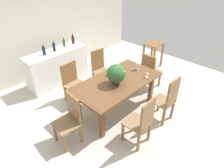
% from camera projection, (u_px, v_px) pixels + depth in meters
% --- Properties ---
extents(ground_plane, '(7.04, 7.04, 0.00)m').
position_uv_depth(ground_plane, '(112.00, 106.00, 4.72)').
color(ground_plane, beige).
extents(back_wall, '(6.40, 0.10, 2.60)m').
position_uv_depth(back_wall, '(45.00, 29.00, 5.53)').
color(back_wall, beige).
rests_on(back_wall, ground).
extents(dining_table, '(1.96, 1.05, 0.76)m').
position_uv_depth(dining_table, '(117.00, 85.00, 4.29)').
color(dining_table, brown).
rests_on(dining_table, ground).
extents(chair_head_end, '(0.45, 0.47, 1.00)m').
position_uv_depth(chair_head_end, '(70.00, 118.00, 3.57)').
color(chair_head_end, brown).
rests_on(chair_head_end, ground).
extents(chair_far_left, '(0.49, 0.49, 0.97)m').
position_uv_depth(chair_far_left, '(73.00, 81.00, 4.66)').
color(chair_far_left, brown).
rests_on(chair_far_left, ground).
extents(chair_foot_end, '(0.43, 0.43, 0.97)m').
position_uv_depth(chair_foot_end, '(150.00, 70.00, 5.12)').
color(chair_foot_end, brown).
rests_on(chair_foot_end, ground).
extents(chair_far_right, '(0.46, 0.49, 1.01)m').
position_uv_depth(chair_far_right, '(100.00, 67.00, 5.20)').
color(chair_far_right, brown).
rests_on(chair_far_right, ground).
extents(chair_near_right, '(0.43, 0.44, 1.06)m').
position_uv_depth(chair_near_right, '(168.00, 99.00, 4.02)').
color(chair_near_right, brown).
rests_on(chair_near_right, ground).
extents(chair_near_left, '(0.43, 0.45, 1.03)m').
position_uv_depth(chair_near_left, '(142.00, 121.00, 3.49)').
color(chair_near_left, brown).
rests_on(chair_near_left, ground).
extents(flower_centerpiece, '(0.39, 0.39, 0.44)m').
position_uv_depth(flower_centerpiece, '(116.00, 74.00, 4.02)').
color(flower_centerpiece, '#333338').
rests_on(flower_centerpiece, dining_table).
extents(crystal_vase_left, '(0.08, 0.08, 0.19)m').
position_uv_depth(crystal_vase_left, '(138.00, 66.00, 4.59)').
color(crystal_vase_left, silver).
rests_on(crystal_vase_left, dining_table).
extents(crystal_vase_center_near, '(0.09, 0.09, 0.20)m').
position_uv_depth(crystal_vase_center_near, '(112.00, 70.00, 4.41)').
color(crystal_vase_center_near, silver).
rests_on(crystal_vase_center_near, dining_table).
extents(wine_glass, '(0.07, 0.07, 0.15)m').
position_uv_depth(wine_glass, '(147.00, 73.00, 4.31)').
color(wine_glass, silver).
rests_on(wine_glass, dining_table).
extents(kitchen_counter, '(1.68, 0.53, 0.94)m').
position_uv_depth(kitchen_counter, '(58.00, 67.00, 5.39)').
color(kitchen_counter, white).
rests_on(kitchen_counter, ground).
extents(wine_bottle_amber, '(0.08, 0.08, 0.26)m').
position_uv_depth(wine_bottle_amber, '(44.00, 51.00, 4.89)').
color(wine_bottle_amber, '#0F1E38').
rests_on(wine_bottle_amber, kitchen_counter).
extents(wine_bottle_green, '(0.08, 0.08, 0.28)m').
position_uv_depth(wine_bottle_green, '(73.00, 40.00, 5.54)').
color(wine_bottle_green, black).
rests_on(wine_bottle_green, kitchen_counter).
extents(wine_bottle_dark, '(0.07, 0.07, 0.26)m').
position_uv_depth(wine_bottle_dark, '(54.00, 47.00, 5.09)').
color(wine_bottle_dark, '#0F1E38').
rests_on(wine_bottle_dark, kitchen_counter).
extents(wine_bottle_tall, '(0.06, 0.06, 0.24)m').
position_uv_depth(wine_bottle_tall, '(64.00, 43.00, 5.37)').
color(wine_bottle_tall, '#194C1E').
rests_on(wine_bottle_tall, kitchen_counter).
extents(side_table, '(0.55, 0.47, 0.80)m').
position_uv_depth(side_table, '(153.00, 50.00, 6.12)').
color(side_table, brown).
rests_on(side_table, ground).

